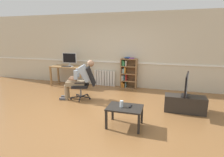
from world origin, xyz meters
TOP-DOWN VIEW (x-y plane):
  - ground_plane at (0.00, 0.00)m, footprint 18.00×18.00m
  - back_wall at (0.00, 2.65)m, footprint 12.00×0.13m
  - computer_desk at (-1.99, 2.15)m, footprint 1.33×0.59m
  - imac_monitor at (-1.96, 2.23)m, footprint 0.58×0.14m
  - keyboard at (-1.98, 2.01)m, footprint 0.36×0.12m
  - computer_mouse at (-1.74, 2.03)m, footprint 0.06×0.10m
  - bookshelf at (0.27, 2.44)m, footprint 0.58×0.29m
  - radiator at (-0.66, 2.54)m, footprint 0.84×0.08m
  - office_chair at (-0.70, 0.90)m, footprint 0.78×0.66m
  - person_seated at (-0.86, 0.85)m, footprint 1.06×0.58m
  - tv_stand at (2.10, 0.70)m, footprint 0.98×0.38m
  - tv_screen at (2.10, 0.70)m, footprint 0.24×0.86m
  - coffee_table at (0.82, -0.47)m, footprint 0.72×0.52m
  - drinking_glass at (0.76, -0.49)m, footprint 0.07×0.07m
  - spare_remote at (0.93, -0.42)m, footprint 0.05×0.15m

SIDE VIEW (x-z plane):
  - ground_plane at x=0.00m, z-range 0.00..0.00m
  - tv_stand at x=2.10m, z-range 0.00..0.42m
  - radiator at x=-0.66m, z-range 0.00..0.59m
  - coffee_table at x=0.82m, z-range 0.16..0.59m
  - spare_remote at x=0.93m, z-range 0.43..0.45m
  - drinking_glass at x=0.76m, z-range 0.43..0.57m
  - office_chair at x=-0.70m, z-range 0.04..1.02m
  - bookshelf at x=0.27m, z-range -0.01..1.13m
  - person_seated at x=-0.86m, z-range 0.05..1.24m
  - computer_desk at x=-1.99m, z-range 0.27..1.02m
  - tv_screen at x=2.10m, z-range 0.43..0.99m
  - keyboard at x=-1.98m, z-range 0.76..0.78m
  - computer_mouse at x=-1.74m, z-range 0.76..0.79m
  - imac_monitor at x=-1.96m, z-range 0.79..1.29m
  - back_wall at x=0.00m, z-range 0.00..2.70m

